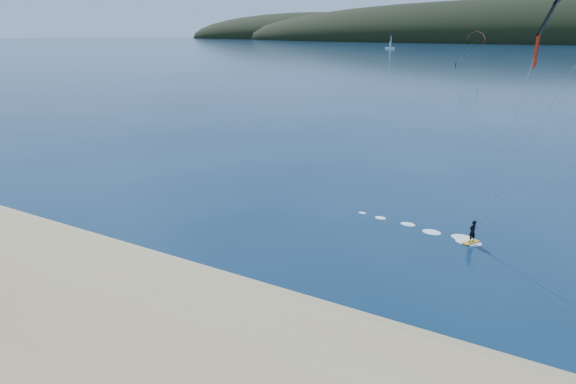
# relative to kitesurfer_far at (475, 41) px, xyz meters

# --- Properties ---
(ground) EXTENTS (1800.00, 1800.00, 0.00)m
(ground) POSITION_rel_kitesurfer_far_xyz_m (16.03, -206.67, -11.07)
(ground) COLOR #071F3A
(ground) RESTS_ON ground
(wet_sand) EXTENTS (220.00, 2.50, 0.10)m
(wet_sand) POSITION_rel_kitesurfer_far_xyz_m (16.03, -202.17, -11.02)
(wet_sand) COLOR #8E7B53
(wet_sand) RESTS_ON ground
(headland) EXTENTS (1200.00, 310.00, 140.00)m
(headland) POSITION_rel_kitesurfer_far_xyz_m (16.66, 538.61, -11.07)
(headland) COLOR black
(headland) RESTS_ON ground
(kitesurfer_far) EXTENTS (12.83, 6.68, 14.82)m
(kitesurfer_far) POSITION_rel_kitesurfer_far_xyz_m (0.00, 0.00, 0.00)
(kitesurfer_far) COLOR gold
(kitesurfer_far) RESTS_ON ground
(sailboat) EXTENTS (8.12, 5.24, 11.58)m
(sailboat) POSITION_rel_kitesurfer_far_xyz_m (-98.44, 192.13, -10.21)
(sailboat) COLOR white
(sailboat) RESTS_ON ground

